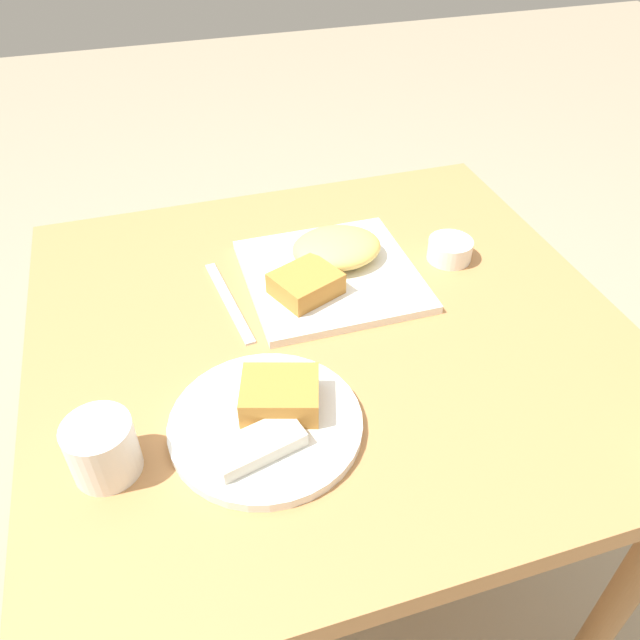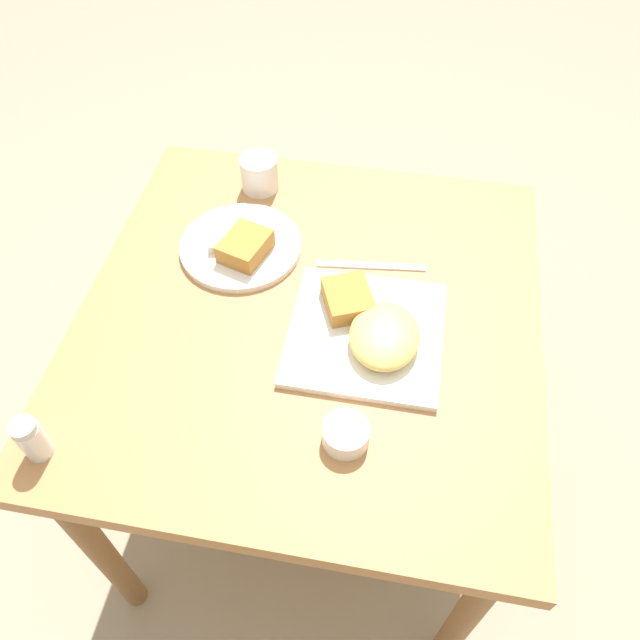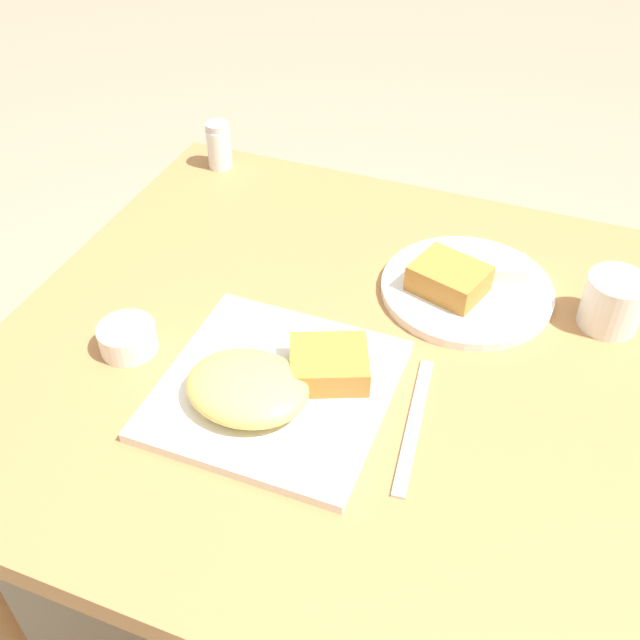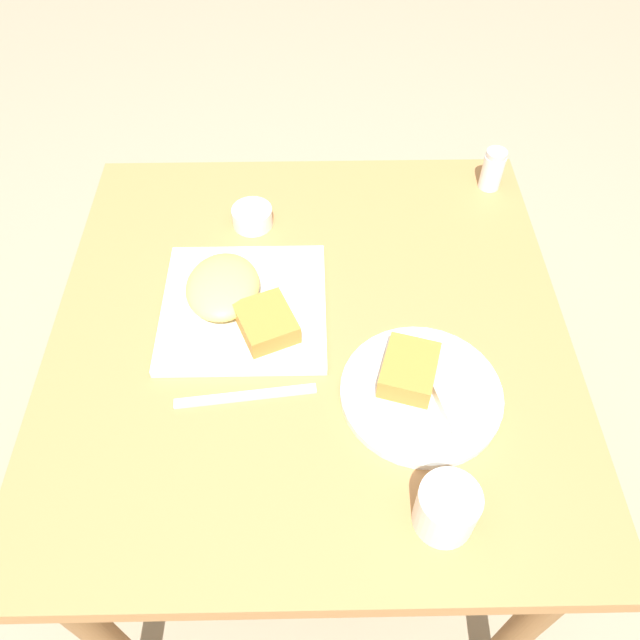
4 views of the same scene
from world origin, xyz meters
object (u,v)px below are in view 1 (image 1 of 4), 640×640
object	(u,v)px
plate_square_near	(330,266)
coffee_mug	(102,448)
sauce_ramekin	(450,249)
plate_oval_far	(269,419)
butter_knife	(229,301)

from	to	relation	value
plate_square_near	coffee_mug	world-z (taller)	coffee_mug
coffee_mug	plate_square_near	bearing A→B (deg)	-141.83
sauce_ramekin	plate_oval_far	bearing A→B (deg)	35.38
plate_square_near	coffee_mug	distance (m)	0.47
butter_knife	coffee_mug	distance (m)	0.34
butter_knife	sauce_ramekin	bearing A→B (deg)	84.62
sauce_ramekin	coffee_mug	distance (m)	0.65
plate_oval_far	butter_knife	bearing A→B (deg)	-89.60
plate_oval_far	coffee_mug	size ratio (longest dim) A/B	3.04
butter_knife	coffee_mug	world-z (taller)	coffee_mug
butter_knife	coffee_mug	size ratio (longest dim) A/B	2.68
plate_oval_far	coffee_mug	world-z (taller)	coffee_mug
plate_oval_far	butter_knife	xyz separation A→B (m)	(0.00, -0.27, -0.01)
butter_knife	plate_square_near	bearing A→B (deg)	89.88
sauce_ramekin	butter_knife	xyz separation A→B (m)	(0.39, 0.01, -0.02)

